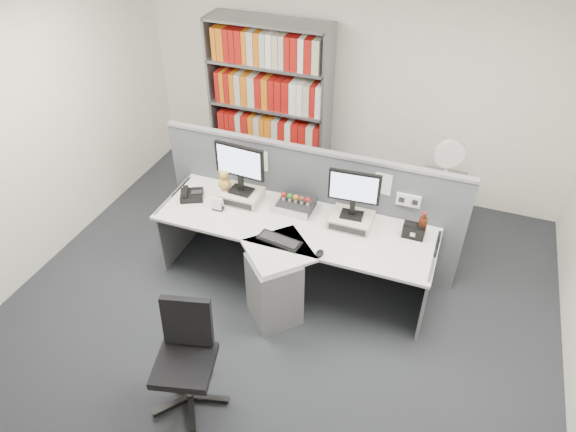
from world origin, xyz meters
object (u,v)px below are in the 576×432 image
at_px(monitor_left, 240,165).
at_px(filing_cabinet, 437,211).
at_px(cola_bottle, 422,227).
at_px(desk_fan, 449,157).
at_px(speaker, 414,231).
at_px(desk_calendar, 218,205).
at_px(desktop_pc, 296,205).
at_px(mouse, 320,253).
at_px(office_chair, 186,353).
at_px(monitor_right, 354,190).
at_px(shelving_unit, 270,109).
at_px(keyboard, 279,241).
at_px(desk_phone, 191,195).
at_px(desk, 286,259).

distance_m(monitor_left, filing_cabinet, 2.21).
distance_m(cola_bottle, desk_fan, 0.98).
bearing_deg(speaker, desk_calendar, -172.33).
bearing_deg(desktop_pc, monitor_left, -174.80).
height_order(speaker, cola_bottle, cola_bottle).
height_order(monitor_left, mouse, monitor_left).
height_order(desktop_pc, desk_fan, desk_fan).
height_order(mouse, speaker, speaker).
bearing_deg(office_chair, monitor_right, 63.99).
height_order(desk_calendar, office_chair, office_chair).
height_order(desk_calendar, speaker, speaker).
height_order(mouse, office_chair, office_chair).
xyz_separation_m(desk_calendar, shelving_unit, (-0.15, 1.68, 0.20)).
relative_size(shelving_unit, desk_fan, 3.90).
bearing_deg(filing_cabinet, office_chair, -119.52).
bearing_deg(desk_calendar, filing_cabinet, 32.30).
height_order(desk_calendar, shelving_unit, shelving_unit).
xyz_separation_m(monitor_right, desk_fan, (0.71, 1.02, -0.08)).
xyz_separation_m(keyboard, filing_cabinet, (1.23, 1.48, -0.38)).
distance_m(monitor_right, mouse, 0.63).
relative_size(mouse, desk_phone, 0.36).
height_order(desktop_pc, cola_bottle, cola_bottle).
xyz_separation_m(desktop_pc, filing_cabinet, (1.26, 0.97, -0.41)).
height_order(cola_bottle, filing_cabinet, cola_bottle).
xyz_separation_m(desk, keyboard, (-0.03, -0.08, 0.28)).
distance_m(speaker, shelving_unit, 2.44).
bearing_deg(desk_phone, cola_bottle, 5.26).
bearing_deg(filing_cabinet, monitor_right, -124.77).
height_order(keyboard, filing_cabinet, keyboard).
height_order(keyboard, desk_calendar, desk_calendar).
distance_m(keyboard, desk_phone, 1.10).
relative_size(monitor_right, mouse, 4.55).
distance_m(desk_phone, cola_bottle, 2.21).
height_order(desktop_pc, keyboard, desktop_pc).
bearing_deg(desktop_pc, desk_phone, -169.33).
xyz_separation_m(shelving_unit, desk_fan, (2.10, -0.45, 0.05)).
bearing_deg(desk, cola_bottle, 21.60).
xyz_separation_m(keyboard, shelving_unit, (-0.87, 1.92, 0.24)).
bearing_deg(shelving_unit, desk_fan, -12.07).
relative_size(desk_fan, office_chair, 0.56).
distance_m(desktop_pc, cola_bottle, 1.18).
relative_size(desktop_pc, desk_fan, 0.64).
xyz_separation_m(speaker, filing_cabinet, (0.14, 0.99, -0.43)).
bearing_deg(keyboard, desk_fan, 50.14).
xyz_separation_m(monitor_right, mouse, (-0.14, -0.50, -0.36)).
bearing_deg(desk_fan, filing_cabinet, 90.00).
distance_m(keyboard, cola_bottle, 1.27).
height_order(keyboard, office_chair, office_chair).
bearing_deg(filing_cabinet, desk, -130.61).
bearing_deg(desk_fan, office_chair, -119.52).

